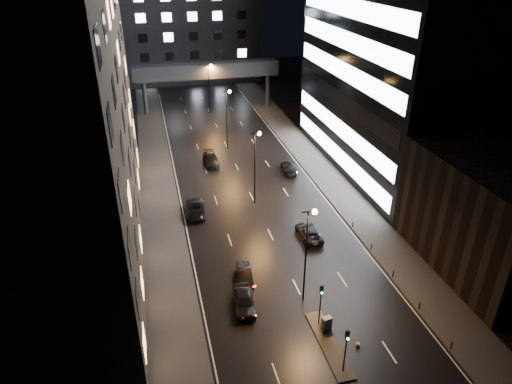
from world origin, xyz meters
TOP-DOWN VIEW (x-y plane):
  - ground at (0.00, 40.00)m, footprint 160.00×160.00m
  - sidewalk_left at (-12.50, 35.00)m, footprint 5.00×110.00m
  - sidewalk_right at (12.50, 35.00)m, footprint 5.00×110.00m
  - building_left at (-22.50, 24.00)m, footprint 15.00×48.00m
  - building_right_low at (20.00, 9.00)m, footprint 10.00×18.00m
  - building_right_glass at (25.00, 36.00)m, footprint 20.00×36.00m
  - building_far at (0.00, 98.00)m, footprint 34.00×14.00m
  - skybridge at (0.00, 70.00)m, footprint 30.00×3.00m
  - median_island at (0.30, 2.00)m, footprint 1.60×8.00m
  - traffic_signal_near at (0.30, 4.49)m, footprint 0.28×0.34m
  - traffic_signal_far at (0.30, -1.01)m, footprint 0.28×0.34m
  - bollard_row at (10.20, 6.50)m, footprint 0.12×25.12m
  - streetlight_near at (0.16, 8.00)m, footprint 1.45×0.50m
  - streetlight_mid_a at (0.16, 28.00)m, footprint 1.45×0.50m
  - streetlight_mid_b at (0.16, 48.00)m, footprint 1.45×0.50m
  - streetlight_far at (0.16, 68.00)m, footprint 1.45×0.50m
  - car_away_a at (-5.80, 8.34)m, footprint 2.40×4.92m
  - car_away_b at (-4.87, 12.36)m, footprint 1.71×4.12m
  - car_away_c at (-8.14, 26.88)m, footprint 2.91×5.49m
  - car_away_d at (-3.80, 42.12)m, footprint 2.21×5.40m
  - car_toward_a at (4.25, 18.30)m, footprint 2.31×4.99m
  - car_toward_b at (7.48, 36.44)m, footprint 2.59×5.12m
  - utility_cabinet at (0.70, 3.68)m, footprint 0.93×0.69m
  - cone_a at (2.64, 1.22)m, footprint 0.44×0.44m

SIDE VIEW (x-z plane):
  - ground at x=0.00m, z-range 0.00..0.00m
  - sidewalk_left at x=-12.50m, z-range 0.00..0.15m
  - sidewalk_right at x=12.50m, z-range 0.00..0.15m
  - median_island at x=0.30m, z-range 0.00..0.15m
  - cone_a at x=2.64m, z-range 0.00..0.57m
  - bollard_row at x=10.20m, z-range 0.00..0.90m
  - car_away_b at x=-4.87m, z-range 0.00..1.33m
  - car_toward_a at x=4.25m, z-range 0.00..1.39m
  - car_toward_b at x=7.48m, z-range 0.00..1.43m
  - car_away_c at x=-8.14m, z-range 0.00..1.47m
  - car_away_d at x=-3.80m, z-range 0.00..1.57m
  - car_away_a at x=-5.80m, z-range 0.00..1.62m
  - utility_cabinet at x=0.70m, z-range 0.15..1.48m
  - traffic_signal_near at x=0.30m, z-range 0.89..5.29m
  - traffic_signal_far at x=0.30m, z-range 0.89..5.29m
  - building_right_low at x=20.00m, z-range 0.00..12.00m
  - streetlight_near at x=0.16m, z-range 1.42..11.57m
  - streetlight_mid_a at x=0.16m, z-range 1.42..11.57m
  - streetlight_mid_b at x=0.16m, z-range 1.42..11.57m
  - streetlight_far at x=0.16m, z-range 1.42..11.57m
  - skybridge at x=0.00m, z-range 3.34..13.34m
  - building_far at x=0.00m, z-range 0.00..25.00m
  - building_left at x=-22.50m, z-range 0.00..40.00m
  - building_right_glass at x=25.00m, z-range 0.00..45.00m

